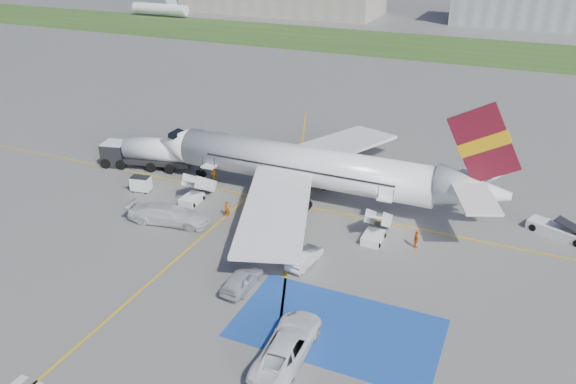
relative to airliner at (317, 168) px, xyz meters
name	(u,v)px	position (x,y,z in m)	size (l,w,h in m)	color
ground	(236,266)	(-1.51, -14.00, -3.39)	(400.00, 400.00, 0.00)	#60605E
grass_strip	(443,48)	(-1.51, 81.00, -3.39)	(400.00, 30.00, 0.01)	#2D4C1E
taxiway_line_main	(295,204)	(-1.51, -2.00, -3.39)	(120.00, 0.20, 0.01)	gold
taxiway_line_cross	(104,323)	(-6.51, -24.00, -3.39)	(0.20, 60.00, 0.01)	gold
taxiway_line_diag	(295,204)	(-1.51, -2.00, -3.39)	(0.20, 60.00, 0.01)	gold
staging_box	(337,328)	(8.49, -18.00, -3.39)	(14.00, 8.00, 0.01)	#1A459E
terminal_centre	(550,3)	(18.49, 121.00, 2.61)	(48.00, 18.00, 12.00)	gray
airliner	(317,168)	(0.00, 0.00, 0.00)	(36.81, 32.95, 11.92)	white
airstairs_fwd	(194,195)	(-11.01, -5.30, -2.77)	(1.90, 5.20, 3.60)	white
airstairs_aft	(374,233)	(7.49, -5.30, -2.77)	(1.90, 5.20, 3.60)	white
fuel_tanker	(148,155)	(-20.26, -0.06, -1.90)	(10.71, 4.94, 3.54)	black
gpu_cart	(141,185)	(-17.21, -5.58, -2.66)	(2.15, 1.59, 1.63)	white
belt_loader	(559,231)	(22.29, 1.86, -2.98)	(5.72, 3.61, 1.66)	white
car_silver_a	(242,279)	(0.33, -16.45, -2.64)	(1.78, 4.42, 1.51)	#A5A7AC
car_silver_b	(304,257)	(3.42, -11.52, -2.72)	(1.43, 4.09, 1.35)	#B3B6BB
van_white_a	(288,342)	(6.48, -21.83, -2.31)	(2.67, 5.79, 2.17)	white
van_white_b	(169,212)	(-10.62, -10.14, -2.24)	(2.38, 5.87, 2.30)	silver
crew_fwd	(227,209)	(-6.31, -6.91, -2.60)	(0.58, 0.38, 1.60)	#E75D0C
crew_nose	(213,173)	(-11.69, -0.43, -2.49)	(0.88, 0.68, 1.80)	orange
crew_aft	(416,239)	(11.14, -5.29, -2.59)	(0.94, 0.39, 1.60)	#F15E0C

